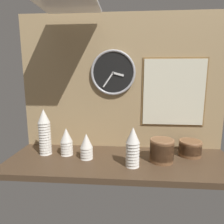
{
  "coord_description": "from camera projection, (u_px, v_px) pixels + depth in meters",
  "views": [
    {
      "loc": [
        0.05,
        -1.33,
        0.6
      ],
      "look_at": [
        -0.06,
        0.04,
        0.33
      ],
      "focal_mm": 32.0,
      "sensor_mm": 36.0,
      "label": 1
    }
  ],
  "objects": [
    {
      "name": "ground_plane",
      "position": [
        120.0,
        162.0,
        1.43
      ],
      "size": [
        1.6,
        0.56,
        0.04
      ],
      "primitive_type": "cube",
      "color": "#4C3826"
    },
    {
      "name": "wall_tiled_back",
      "position": [
        122.0,
        83.0,
        1.58
      ],
      "size": [
        1.6,
        0.03,
        1.05
      ],
      "color": "tan",
      "rests_on": "ground_plane"
    },
    {
      "name": "cup_stack_center_left",
      "position": [
        86.0,
        146.0,
        1.42
      ],
      "size": [
        0.09,
        0.09,
        0.19
      ],
      "color": "white",
      "rests_on": "ground_plane"
    },
    {
      "name": "cup_stack_left",
      "position": [
        66.0,
        141.0,
        1.48
      ],
      "size": [
        0.09,
        0.09,
        0.21
      ],
      "color": "white",
      "rests_on": "ground_plane"
    },
    {
      "name": "cup_stack_far_left",
      "position": [
        45.0,
        132.0,
        1.49
      ],
      "size": [
        0.09,
        0.09,
        0.35
      ],
      "color": "white",
      "rests_on": "ground_plane"
    },
    {
      "name": "cup_stack_center_right",
      "position": [
        133.0,
        147.0,
        1.29
      ],
      "size": [
        0.09,
        0.09,
        0.27
      ],
      "color": "white",
      "rests_on": "ground_plane"
    },
    {
      "name": "bowl_stack_right",
      "position": [
        162.0,
        150.0,
        1.37
      ],
      "size": [
        0.17,
        0.17,
        0.16
      ],
      "color": "brown",
      "rests_on": "ground_plane"
    },
    {
      "name": "bowl_stack_far_right",
      "position": [
        190.0,
        148.0,
        1.47
      ],
      "size": [
        0.17,
        0.17,
        0.11
      ],
      "color": "brown",
      "rests_on": "ground_plane"
    },
    {
      "name": "wall_clock",
      "position": [
        113.0,
        73.0,
        1.54
      ],
      "size": [
        0.35,
        0.03,
        0.35
      ],
      "color": "black"
    },
    {
      "name": "menu_board",
      "position": [
        174.0,
        93.0,
        1.54
      ],
      "size": [
        0.49,
        0.01,
        0.53
      ],
      "color": "olive"
    },
    {
      "name": "ceiling_light_panel",
      "position": [
        66.0,
        2.0,
        1.25
      ],
      "size": [
        0.4,
        0.4,
        0.02
      ],
      "color": "white"
    }
  ]
}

